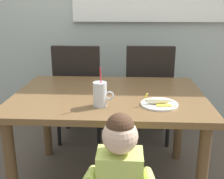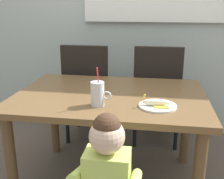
% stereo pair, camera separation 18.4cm
% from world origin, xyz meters
% --- Properties ---
extents(dining_table, '(1.31, 0.94, 0.71)m').
position_xyz_m(dining_table, '(0.00, 0.00, 0.62)').
color(dining_table, brown).
rests_on(dining_table, ground).
extents(dining_chair_left, '(0.44, 0.44, 0.96)m').
position_xyz_m(dining_chair_left, '(-0.32, 0.66, 0.54)').
color(dining_chair_left, black).
rests_on(dining_chair_left, ground).
extents(dining_chair_right, '(0.44, 0.44, 0.96)m').
position_xyz_m(dining_chair_right, '(0.32, 0.69, 0.54)').
color(dining_chair_right, black).
rests_on(dining_chair_right, ground).
extents(toddler_standing, '(0.33, 0.24, 0.84)m').
position_xyz_m(toddler_standing, '(0.10, -0.67, 0.53)').
color(toddler_standing, '#3F4760').
rests_on(toddler_standing, ground).
extents(milk_cup, '(0.13, 0.08, 0.25)m').
position_xyz_m(milk_cup, '(-0.04, -0.24, 0.78)').
color(milk_cup, silver).
rests_on(milk_cup, dining_table).
extents(snack_plate, '(0.23, 0.23, 0.01)m').
position_xyz_m(snack_plate, '(0.33, -0.21, 0.72)').
color(snack_plate, white).
rests_on(snack_plate, dining_table).
extents(peeled_banana, '(0.17, 0.11, 0.07)m').
position_xyz_m(peeled_banana, '(0.32, -0.22, 0.74)').
color(peeled_banana, '#F4EAC6').
rests_on(peeled_banana, snack_plate).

